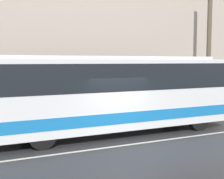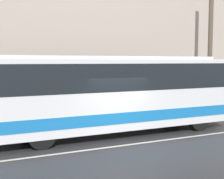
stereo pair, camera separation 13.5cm
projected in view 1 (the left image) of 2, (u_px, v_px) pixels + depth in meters
name	position (u px, v px, depth m)	size (l,w,h in m)	color
ground_plane	(127.00, 145.00, 11.74)	(60.00, 60.00, 0.00)	#2D2D30
sidewalk	(79.00, 119.00, 16.55)	(60.00, 2.75, 0.16)	gray
building_facade	(69.00, 30.00, 17.47)	(60.00, 0.35, 10.12)	#B7A899
lane_stripe	(127.00, 145.00, 11.74)	(54.00, 0.14, 0.01)	beige
transit_bus	(110.00, 91.00, 13.35)	(11.19, 2.48, 3.35)	white
utility_pole_near	(209.00, 45.00, 19.16)	(0.28, 0.28, 7.99)	brown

